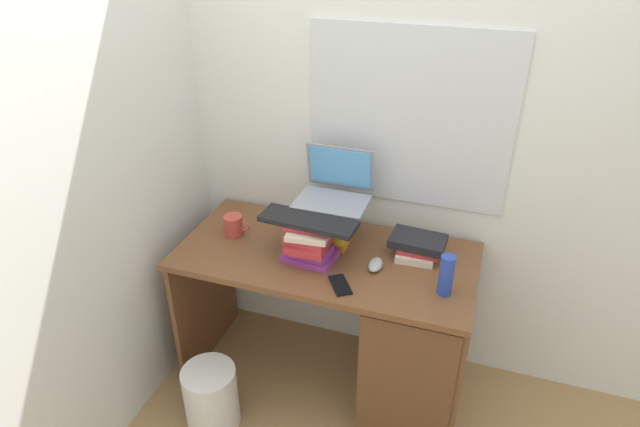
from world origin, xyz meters
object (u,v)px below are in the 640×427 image
object	(u,v)px
book_stack_tall	(331,222)
wastebasket	(211,397)
keyboard	(308,221)
mug	(234,225)
desk	(394,332)
book_stack_side	(418,246)
book_stack_keyboard_riser	(309,242)
computer_mouse	(375,265)
water_bottle	(446,275)
laptop	(335,188)
cell_phone	(340,285)

from	to	relation	value
book_stack_tall	wastebasket	size ratio (longest dim) A/B	0.76
keyboard	mug	distance (m)	0.44
desk	wastebasket	size ratio (longest dim) A/B	4.24
book_stack_side	wastebasket	xyz separation A→B (m)	(-0.80, -0.55, -0.66)
desk	book_stack_tall	size ratio (longest dim) A/B	5.60
book_stack_keyboard_riser	computer_mouse	xyz separation A→B (m)	(0.29, 0.03, -0.07)
book_stack_keyboard_riser	mug	bearing A→B (deg)	168.36
mug	water_bottle	bearing A→B (deg)	-7.53
laptop	book_stack_side	bearing A→B (deg)	-7.29
computer_mouse	cell_phone	xyz separation A→B (m)	(-0.11, -0.17, -0.01)
water_bottle	wastebasket	xyz separation A→B (m)	(-0.95, -0.32, -0.69)
book_stack_tall	mug	xyz separation A→B (m)	(-0.45, -0.09, -0.05)
keyboard	computer_mouse	size ratio (longest dim) A/B	4.04
keyboard	computer_mouse	world-z (taller)	keyboard
laptop	water_bottle	bearing A→B (deg)	-27.00
water_bottle	wastebasket	size ratio (longest dim) A/B	0.56
keyboard	book_stack_tall	bearing A→B (deg)	79.20
book_stack_side	water_bottle	distance (m)	0.28
book_stack_side	book_stack_keyboard_riser	bearing A→B (deg)	-157.76
laptop	cell_phone	distance (m)	0.47
computer_mouse	water_bottle	bearing A→B (deg)	-14.60
book_stack_side	computer_mouse	xyz separation A→B (m)	(-0.15, -0.15, -0.03)
desk	cell_phone	xyz separation A→B (m)	(-0.21, -0.18, 0.35)
cell_phone	water_bottle	bearing A→B (deg)	-21.42
keyboard	computer_mouse	xyz separation A→B (m)	(0.29, 0.03, -0.18)
mug	desk	bearing A→B (deg)	-2.89
laptop	water_bottle	distance (m)	0.64
desk	book_stack_tall	distance (m)	0.58
book_stack_keyboard_riser	book_stack_side	bearing A→B (deg)	22.24
book_stack_side	water_bottle	xyz separation A→B (m)	(0.15, -0.23, 0.04)
book_stack_side	laptop	size ratio (longest dim) A/B	0.78
book_stack_keyboard_riser	mug	world-z (taller)	book_stack_keyboard_riser
desk	computer_mouse	world-z (taller)	computer_mouse
book_stack_tall	book_stack_keyboard_riser	distance (m)	0.18
computer_mouse	water_bottle	distance (m)	0.32
computer_mouse	book_stack_tall	bearing A→B (deg)	149.36
desk	keyboard	xyz separation A→B (m)	(-0.40, -0.04, 0.54)
book_stack_tall	keyboard	xyz separation A→B (m)	(-0.05, -0.18, 0.10)
keyboard	cell_phone	xyz separation A→B (m)	(0.19, -0.14, -0.19)
book_stack_keyboard_riser	mug	size ratio (longest dim) A/B	1.84
book_stack_keyboard_riser	computer_mouse	world-z (taller)	book_stack_keyboard_riser
book_stack_side	computer_mouse	bearing A→B (deg)	-135.42
book_stack_side	mug	distance (m)	0.86
book_stack_tall	computer_mouse	world-z (taller)	book_stack_tall
keyboard	mug	world-z (taller)	keyboard
wastebasket	desk	bearing A→B (deg)	28.78
keyboard	cell_phone	bearing A→B (deg)	-32.99
book_stack_tall	desk	bearing A→B (deg)	-20.97
book_stack_side	water_bottle	bearing A→B (deg)	-56.74
book_stack_side	water_bottle	world-z (taller)	water_bottle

